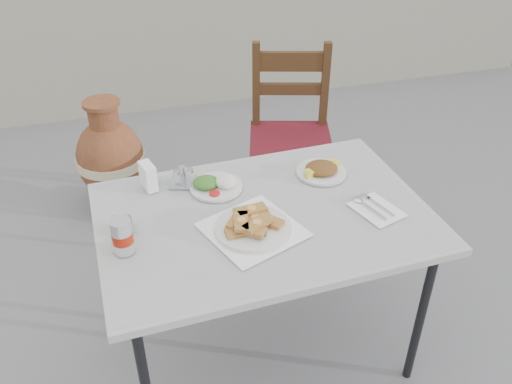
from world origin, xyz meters
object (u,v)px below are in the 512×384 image
object	(u,v)px
salad_chopped_plate	(321,170)
napkin_holder	(148,176)
salad_rice_plate	(215,184)
condiment_caddy	(184,179)
chair	(290,137)
pide_plate	(253,224)
cola_glass	(124,222)
soda_can	(122,236)
terracotta_urn	(111,160)
cafe_table	(264,224)

from	to	relation	value
salad_chopped_plate	napkin_holder	world-z (taller)	napkin_holder
salad_rice_plate	condiment_caddy	distance (m)	0.13
condiment_caddy	chair	distance (m)	0.94
salad_rice_plate	salad_chopped_plate	size ratio (longest dim) A/B	1.01
napkin_holder	condiment_caddy	world-z (taller)	napkin_holder
pide_plate	cola_glass	xyz separation A→B (m)	(-0.42, 0.11, 0.01)
salad_chopped_plate	soda_can	xyz separation A→B (m)	(-0.79, -0.26, 0.05)
chair	napkin_holder	bearing A→B (deg)	-125.44
pide_plate	napkin_holder	world-z (taller)	napkin_holder
salad_chopped_plate	chair	bearing A→B (deg)	80.10
terracotta_urn	cola_glass	bearing A→B (deg)	-88.60
cafe_table	salad_rice_plate	world-z (taller)	salad_rice_plate
cola_glass	chair	size ratio (longest dim) A/B	0.09
napkin_holder	chair	world-z (taller)	chair
cafe_table	chair	size ratio (longest dim) A/B	1.26
salad_rice_plate	chair	size ratio (longest dim) A/B	0.21
cafe_table	cola_glass	xyz separation A→B (m)	(-0.48, 0.03, 0.09)
salad_rice_plate	napkin_holder	world-z (taller)	napkin_holder
salad_rice_plate	chair	distance (m)	0.91
cafe_table	napkin_holder	bearing A→B (deg)	143.18
cafe_table	salad_chopped_plate	distance (m)	0.36
salad_chopped_plate	pide_plate	bearing A→B (deg)	-142.91
napkin_holder	terracotta_urn	distance (m)	1.08
pide_plate	terracotta_urn	size ratio (longest dim) A/B	0.58
salad_chopped_plate	napkin_holder	bearing A→B (deg)	172.58
salad_chopped_plate	napkin_holder	size ratio (longest dim) A/B	1.94
cafe_table	soda_can	xyz separation A→B (m)	(-0.49, -0.07, 0.11)
pide_plate	soda_can	distance (m)	0.43
salad_chopped_plate	cola_glass	xyz separation A→B (m)	(-0.78, -0.16, 0.02)
salad_rice_plate	salad_chopped_plate	xyz separation A→B (m)	(0.42, -0.01, -0.00)
napkin_holder	terracotta_urn	world-z (taller)	napkin_holder
salad_rice_plate	cola_glass	xyz separation A→B (m)	(-0.35, -0.17, 0.02)
salad_rice_plate	chair	bearing A→B (deg)	51.46
soda_can	napkin_holder	world-z (taller)	soda_can
napkin_holder	pide_plate	bearing A→B (deg)	-64.11
salad_chopped_plate	terracotta_urn	xyz separation A→B (m)	(-0.81, 1.05, -0.42)
salad_rice_plate	napkin_holder	bearing A→B (deg)	163.02
cafe_table	salad_chopped_plate	bearing A→B (deg)	33.03
condiment_caddy	terracotta_urn	distance (m)	1.10
chair	cafe_table	bearing A→B (deg)	-98.41
salad_rice_plate	condiment_caddy	bearing A→B (deg)	151.04
cafe_table	salad_rice_plate	bearing A→B (deg)	122.67
salad_rice_plate	terracotta_urn	distance (m)	1.18
cafe_table	pide_plate	distance (m)	0.13
chair	salad_chopped_plate	bearing A→B (deg)	-83.29
salad_chopped_plate	terracotta_urn	size ratio (longest dim) A/B	0.30
condiment_caddy	terracotta_urn	world-z (taller)	condiment_caddy
pide_plate	salad_rice_plate	xyz separation A→B (m)	(-0.07, 0.29, -0.01)
salad_chopped_plate	chair	xyz separation A→B (m)	(0.12, 0.70, -0.24)
pide_plate	condiment_caddy	xyz separation A→B (m)	(-0.18, 0.35, -0.00)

